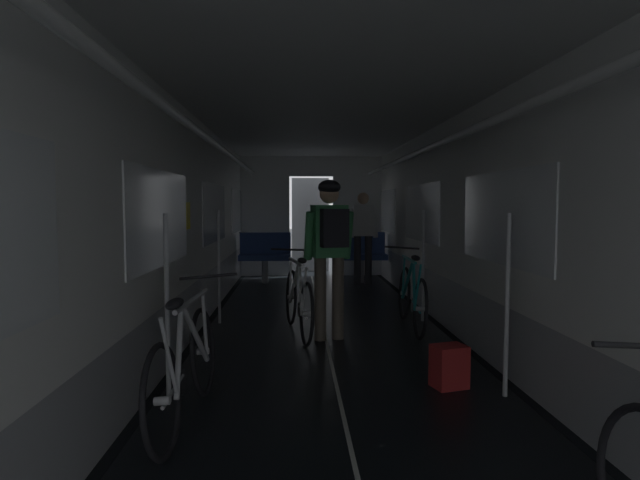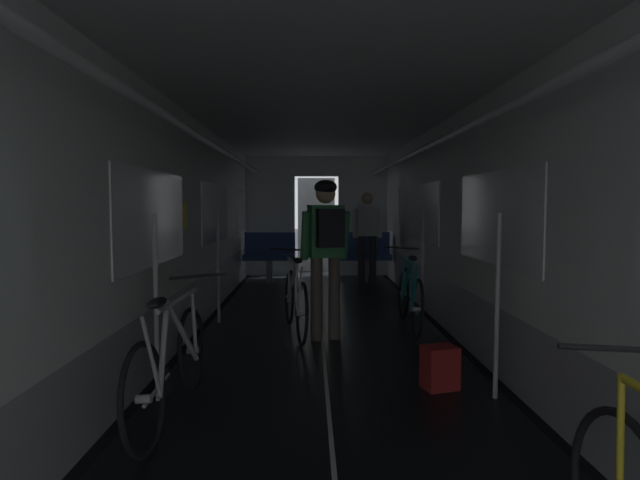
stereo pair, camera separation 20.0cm
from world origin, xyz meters
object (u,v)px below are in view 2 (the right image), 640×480
Objects in this scene: bicycle_silver at (172,365)px; person_cyclist_aisle at (326,241)px; bicycle_teal at (410,297)px; bicycle_white_in_aisle at (295,300)px; person_standing_near_bench at (367,232)px; backpack_on_floor at (440,367)px; bench_seat_far_right at (365,252)px; bench_seat_far_left at (269,252)px.

person_cyclist_aisle is at bearing 62.12° from bicycle_silver.
bicycle_white_in_aisle is at bearing -170.95° from bicycle_teal.
bicycle_silver reaches higher than bicycle_white_in_aisle.
person_standing_near_bench is at bearing 77.46° from person_cyclist_aisle.
bicycle_white_in_aisle is (0.77, 2.35, 0.00)m from bicycle_silver.
bicycle_white_in_aisle is at bearing 142.47° from person_cyclist_aisle.
backpack_on_floor is (-0.14, -2.00, -0.21)m from bicycle_teal.
bicycle_white_in_aisle is (-0.34, 0.26, -0.69)m from person_cyclist_aisle.
bicycle_silver is 4.98× the size of backpack_on_floor.
bench_seat_far_right is 3.77m from bicycle_teal.
bicycle_white_in_aisle is at bearing 71.98° from bicycle_silver.
bicycle_teal is at bearing -87.64° from person_standing_near_bench.
bench_seat_far_right is at bearing 78.58° from person_cyclist_aisle.
bicycle_teal is 1.36m from bicycle_white_in_aisle.
bicycle_silver is (-1.96, -6.33, -0.19)m from bench_seat_far_right.
bench_seat_far_left is at bearing 168.21° from person_standing_near_bench.
person_standing_near_bench is 5.44m from backpack_on_floor.
backpack_on_floor is (1.20, -1.78, -0.21)m from bicycle_white_in_aisle.
bicycle_white_in_aisle is 3.84m from person_standing_near_bench.
person_standing_near_bench is at bearing -11.79° from bench_seat_far_left.
backpack_on_floor is at bearing -94.01° from bicycle_teal.
bicycle_teal reaches higher than bicycle_white_in_aisle.
bench_seat_far_left is 0.57× the size of person_cyclist_aisle.
backpack_on_floor is at bearing -56.03° from bicycle_white_in_aisle.
bicycle_silver reaches higher than bicycle_teal.
bench_seat_far_left is 0.58× the size of person_standing_near_bench.
bicycle_silver is at bearing -91.48° from bench_seat_far_left.
bench_seat_far_left is 0.59× the size of bicycle_white_in_aisle.
person_cyclist_aisle is 1.03× the size of person_standing_near_bench.
bench_seat_far_right is at bearing 90.41° from person_standing_near_bench.
bicycle_silver is 2.47m from person_cyclist_aisle.
bench_seat_far_right is at bearing 0.00° from bench_seat_far_left.
bench_seat_far_left is 1.00× the size of bench_seat_far_right.
bicycle_silver is at bearing -163.77° from backpack_on_floor.
person_cyclist_aisle reaches higher than person_standing_near_bench.
bicycle_teal is 1.30m from person_cyclist_aisle.
person_standing_near_bench reaches higher than backpack_on_floor.
bicycle_teal is at bearing 50.64° from bicycle_silver.
bicycle_teal is (0.14, -3.76, -0.18)m from bench_seat_far_right.
person_standing_near_bench is (1.80, -0.38, 0.41)m from bench_seat_far_left.
bicycle_silver is at bearing -107.23° from bench_seat_far_right.
person_cyclist_aisle is (-1.00, -0.48, 0.69)m from bicycle_teal.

